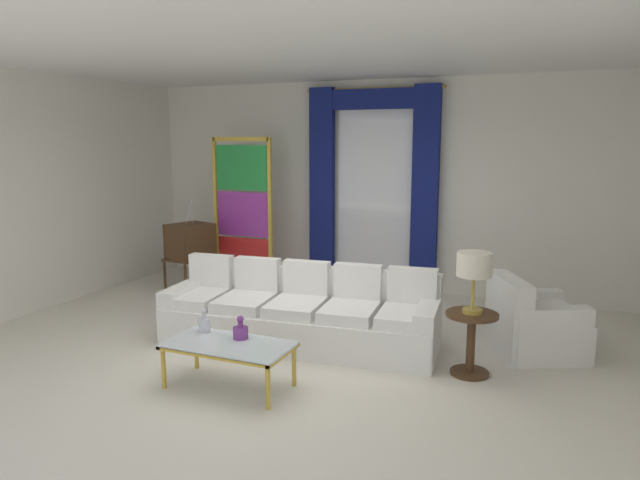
{
  "coord_description": "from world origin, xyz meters",
  "views": [
    {
      "loc": [
        2.5,
        -5.01,
        2.18
      ],
      "look_at": [
        -0.01,
        0.9,
        1.05
      ],
      "focal_mm": 32.48,
      "sensor_mm": 36.0,
      "label": 1
    }
  ],
  "objects": [
    {
      "name": "ground_plane",
      "position": [
        0.0,
        0.0,
        0.0
      ],
      "size": [
        16.0,
        16.0,
        0.0
      ],
      "primitive_type": "plane",
      "color": "silver"
    },
    {
      "name": "wall_rear",
      "position": [
        0.0,
        3.06,
        1.5
      ],
      "size": [
        8.0,
        0.12,
        3.0
      ],
      "primitive_type": "cube",
      "color": "white",
      "rests_on": "ground"
    },
    {
      "name": "wall_left",
      "position": [
        -3.66,
        0.6,
        1.5
      ],
      "size": [
        0.12,
        7.0,
        3.0
      ],
      "primitive_type": "cube",
      "color": "white",
      "rests_on": "ground"
    },
    {
      "name": "ceiling_slab",
      "position": [
        0.0,
        0.8,
        3.02
      ],
      "size": [
        8.0,
        7.6,
        0.04
      ],
      "primitive_type": "cube",
      "color": "white"
    },
    {
      "name": "curtained_window",
      "position": [
        -0.04,
        2.89,
        1.74
      ],
      "size": [
        2.0,
        0.17,
        2.7
      ],
      "color": "white",
      "rests_on": "ground"
    },
    {
      "name": "couch_white_long",
      "position": [
        -0.03,
        0.45,
        0.31
      ],
      "size": [
        2.99,
        1.2,
        0.86
      ],
      "color": "white",
      "rests_on": "ground"
    },
    {
      "name": "coffee_table",
      "position": [
        -0.13,
        -0.87,
        0.37
      ],
      "size": [
        1.12,
        0.57,
        0.41
      ],
      "color": "silver",
      "rests_on": "ground"
    },
    {
      "name": "bottle_blue_decanter",
      "position": [
        -0.09,
        -0.72,
        0.48
      ],
      "size": [
        0.14,
        0.14,
        0.21
      ],
      "color": "#753384",
      "rests_on": "coffee_table"
    },
    {
      "name": "bottle_crystal_tall",
      "position": [
        -0.49,
        -0.69,
        0.49
      ],
      "size": [
        0.11,
        0.11,
        0.22
      ],
      "color": "silver",
      "rests_on": "coffee_table"
    },
    {
      "name": "vintage_tv",
      "position": [
        -2.32,
        1.66,
        0.73
      ],
      "size": [
        0.66,
        0.71,
        1.35
      ],
      "color": "#472D19",
      "rests_on": "ground"
    },
    {
      "name": "armchair_white",
      "position": [
        2.28,
        1.05,
        0.29
      ],
      "size": [
        1.09,
        1.08,
        0.8
      ],
      "color": "white",
      "rests_on": "ground"
    },
    {
      "name": "stained_glass_divider",
      "position": [
        -1.76,
        2.18,
        1.06
      ],
      "size": [
        0.95,
        0.05,
        2.2
      ],
      "color": "gold",
      "rests_on": "ground"
    },
    {
      "name": "peacock_figurine",
      "position": [
        -1.46,
        1.8,
        0.22
      ],
      "size": [
        0.44,
        0.6,
        0.5
      ],
      "color": "beige",
      "rests_on": "ground"
    },
    {
      "name": "round_side_table",
      "position": [
        1.79,
        0.25,
        0.36
      ],
      "size": [
        0.48,
        0.48,
        0.59
      ],
      "color": "#472D19",
      "rests_on": "ground"
    },
    {
      "name": "table_lamp_brass",
      "position": [
        1.79,
        0.25,
        1.03
      ],
      "size": [
        0.32,
        0.32,
        0.57
      ],
      "color": "#B29338",
      "rests_on": "round_side_table"
    }
  ]
}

